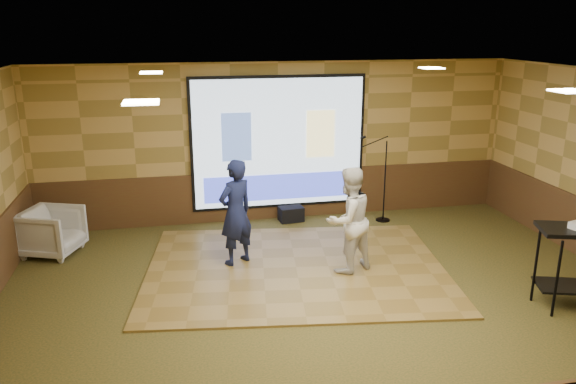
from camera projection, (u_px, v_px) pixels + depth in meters
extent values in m
plane|color=#293217|center=(326.00, 299.00, 7.76)|extent=(9.00, 9.00, 0.00)
cube|color=tan|center=(278.00, 142.00, 10.61)|extent=(9.00, 0.04, 3.00)
cube|color=tan|center=(458.00, 335.00, 4.05)|extent=(9.00, 0.04, 3.00)
cube|color=silver|center=(330.00, 79.00, 6.90)|extent=(9.00, 7.00, 0.04)
cube|color=#532F1B|center=(279.00, 194.00, 10.89)|extent=(9.00, 0.04, 0.95)
cube|color=black|center=(279.00, 143.00, 10.57)|extent=(3.32, 0.03, 2.52)
cube|color=silver|center=(279.00, 143.00, 10.54)|extent=(3.20, 0.02, 2.40)
cube|color=#3E5588|center=(237.00, 137.00, 10.33)|extent=(0.55, 0.01, 0.90)
cube|color=#DDCE7F|center=(321.00, 134.00, 10.63)|extent=(0.55, 0.01, 0.90)
cube|color=blue|center=(279.00, 187.00, 10.77)|extent=(2.88, 0.01, 0.50)
cube|color=#FFEABF|center=(151.00, 73.00, 8.17)|extent=(0.32, 0.32, 0.02)
cube|color=#FFEABF|center=(432.00, 68.00, 9.02)|extent=(0.32, 0.32, 0.02)
cube|color=#FFEABF|center=(141.00, 102.00, 5.07)|extent=(0.32, 0.32, 0.02)
cube|color=#FFEABF|center=(570.00, 91.00, 5.92)|extent=(0.32, 0.32, 0.02)
cube|color=olive|center=(296.00, 268.00, 8.70)|extent=(4.98, 4.05, 0.03)
imported|color=#151B41|center=(236.00, 212.00, 8.63)|extent=(0.73, 0.66, 1.67)
imported|color=silver|center=(349.00, 220.00, 8.37)|extent=(0.97, 0.87, 1.62)
cylinder|color=black|center=(557.00, 279.00, 7.15)|extent=(0.04, 0.04, 1.05)
cylinder|color=black|center=(536.00, 265.00, 7.57)|extent=(0.04, 0.04, 1.05)
cube|color=black|center=(573.00, 286.00, 7.52)|extent=(0.94, 0.50, 0.03)
cylinder|color=black|center=(383.00, 220.00, 10.86)|extent=(0.27, 0.27, 0.02)
cylinder|color=black|center=(385.00, 182.00, 10.64)|extent=(0.02, 0.02, 1.56)
cylinder|color=black|center=(375.00, 142.00, 10.37)|extent=(0.50, 0.02, 0.20)
cylinder|color=black|center=(363.00, 138.00, 10.30)|extent=(0.12, 0.05, 0.08)
imported|color=gray|center=(52.00, 232.00, 9.18)|extent=(1.09, 1.08, 0.78)
cube|color=black|center=(291.00, 214.00, 10.80)|extent=(0.49, 0.35, 0.28)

